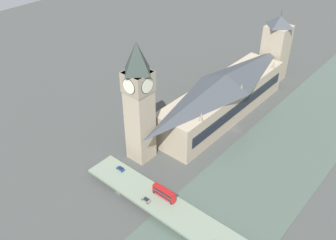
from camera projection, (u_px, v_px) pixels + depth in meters
The scene contains 9 objects.
ground_plane at pixel (236, 130), 216.59m from camera, with size 600.00×600.00×0.00m, color #424442.
river_water at pixel (285, 151), 200.29m from camera, with size 48.81×360.00×0.30m, color #47564C.
parliament_hall at pixel (224, 96), 221.61m from camera, with size 24.00×101.12×27.95m.
clock_tower at pixel (139, 100), 178.00m from camera, with size 12.32×12.32×64.17m.
victoria_tower at pixel (275, 49), 255.49m from camera, with size 15.23×15.23×49.83m.
road_bridge at pixel (205, 232), 152.62m from camera, with size 129.62×14.77×4.28m.
double_decker_bus_mid at pixel (164, 193), 165.71m from camera, with size 11.94×2.58×5.05m.
car_northbound_lead at pixel (146, 200), 164.99m from camera, with size 4.29×1.77×1.44m.
car_northbound_tail at pixel (120, 169), 181.87m from camera, with size 4.28×1.88×1.37m.
Camera 1 is at (-83.37, 158.82, 127.75)m, focal length 40.00 mm.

